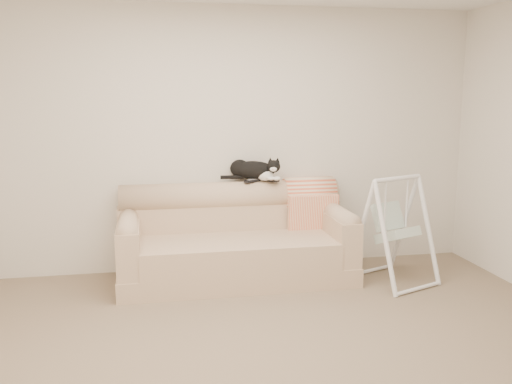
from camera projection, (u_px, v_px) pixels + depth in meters
ground_plane at (274, 351)px, 3.96m from camera, size 5.00×5.00×0.00m
room_shell at (275, 131)px, 3.69m from camera, size 5.04×4.04×2.60m
sofa at (235, 242)px, 5.46m from camera, size 2.20×0.93×0.90m
remote_a at (252, 181)px, 5.61m from camera, size 0.18×0.13×0.03m
remote_b at (271, 180)px, 5.64m from camera, size 0.16×0.15×0.02m
tuxedo_cat at (254, 170)px, 5.64m from camera, size 0.59×0.40×0.24m
throw_blanket at (309, 197)px, 5.76m from camera, size 0.50×0.38×0.58m
baby_swing at (394, 230)px, 5.32m from camera, size 0.82×0.84×1.02m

